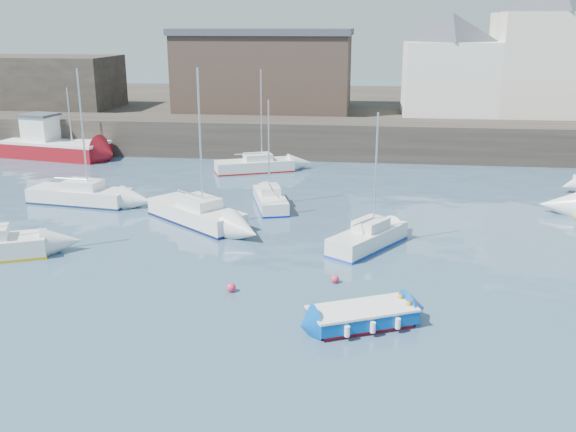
# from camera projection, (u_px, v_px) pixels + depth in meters

# --- Properties ---
(water) EXTENTS (220.00, 220.00, 0.00)m
(water) POSITION_uv_depth(u_px,v_px,m) (244.00, 361.00, 21.54)
(water) COLOR #2D4760
(water) RESTS_ON ground
(quay_wall) EXTENTS (90.00, 5.00, 3.00)m
(quay_wall) POSITION_uv_depth(u_px,v_px,m) (321.00, 138.00, 54.36)
(quay_wall) COLOR #28231E
(quay_wall) RESTS_ON ground
(land_strip) EXTENTS (90.00, 32.00, 2.80)m
(land_strip) POSITION_uv_depth(u_px,v_px,m) (333.00, 112.00, 71.49)
(land_strip) COLOR #28231E
(land_strip) RESTS_ON ground
(bldg_east_a) EXTENTS (13.36, 13.36, 11.80)m
(bldg_east_a) POSITION_uv_depth(u_px,v_px,m) (554.00, 47.00, 56.55)
(bldg_east_a) COLOR beige
(bldg_east_a) RESTS_ON land_strip
(bldg_east_d) EXTENTS (11.14, 11.14, 8.95)m
(bldg_east_d) POSITION_uv_depth(u_px,v_px,m) (450.00, 64.00, 57.55)
(bldg_east_d) COLOR white
(bldg_east_d) RESTS_ON land_strip
(warehouse) EXTENTS (16.40, 10.40, 7.60)m
(warehouse) POSITION_uv_depth(u_px,v_px,m) (265.00, 70.00, 61.18)
(warehouse) COLOR #3D2D26
(warehouse) RESTS_ON land_strip
(bldg_west) EXTENTS (14.00, 8.00, 5.00)m
(bldg_west) POSITION_uv_depth(u_px,v_px,m) (44.00, 82.00, 63.19)
(bldg_west) COLOR #353028
(bldg_west) RESTS_ON land_strip
(blue_dinghy) EXTENTS (4.32, 3.22, 0.76)m
(blue_dinghy) POSITION_uv_depth(u_px,v_px,m) (362.00, 316.00, 23.90)
(blue_dinghy) COLOR maroon
(blue_dinghy) RESTS_ON ground
(fishing_boat) EXTENTS (9.30, 4.93, 5.85)m
(fishing_boat) POSITION_uv_depth(u_px,v_px,m) (53.00, 144.00, 53.81)
(fishing_boat) COLOR maroon
(fishing_boat) RESTS_ON ground
(sailboat_b) EXTENTS (6.58, 5.92, 8.66)m
(sailboat_b) POSITION_uv_depth(u_px,v_px,m) (197.00, 213.00, 36.28)
(sailboat_b) COLOR white
(sailboat_b) RESTS_ON ground
(sailboat_c) EXTENTS (4.19, 5.21, 6.77)m
(sailboat_c) POSITION_uv_depth(u_px,v_px,m) (368.00, 238.00, 32.29)
(sailboat_c) COLOR white
(sailboat_c) RESTS_ON ground
(sailboat_e) EXTENTS (6.68, 2.94, 8.32)m
(sailboat_e) POSITION_uv_depth(u_px,v_px,m) (80.00, 195.00, 40.19)
(sailboat_e) COLOR white
(sailboat_e) RESTS_ON ground
(sailboat_f) EXTENTS (2.94, 5.24, 6.49)m
(sailboat_f) POSITION_uv_depth(u_px,v_px,m) (270.00, 199.00, 39.52)
(sailboat_f) COLOR white
(sailboat_f) RESTS_ON ground
(sailboat_h) EXTENTS (6.21, 4.04, 7.64)m
(sailboat_h) POSITION_uv_depth(u_px,v_px,m) (255.00, 165.00, 48.79)
(sailboat_h) COLOR white
(sailboat_h) RESTS_ON ground
(buoy_near) EXTENTS (0.40, 0.40, 0.40)m
(buoy_near) POSITION_uv_depth(u_px,v_px,m) (231.00, 292.00, 27.10)
(buoy_near) COLOR #D92D4A
(buoy_near) RESTS_ON ground
(buoy_mid) EXTENTS (0.37, 0.37, 0.37)m
(buoy_mid) POSITION_uv_depth(u_px,v_px,m) (335.00, 283.00, 28.04)
(buoy_mid) COLOR #D92D4A
(buoy_mid) RESTS_ON ground
(buoy_far) EXTENTS (0.37, 0.37, 0.37)m
(buoy_far) POSITION_uv_depth(u_px,v_px,m) (187.00, 207.00, 39.43)
(buoy_far) COLOR #D92D4A
(buoy_far) RESTS_ON ground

